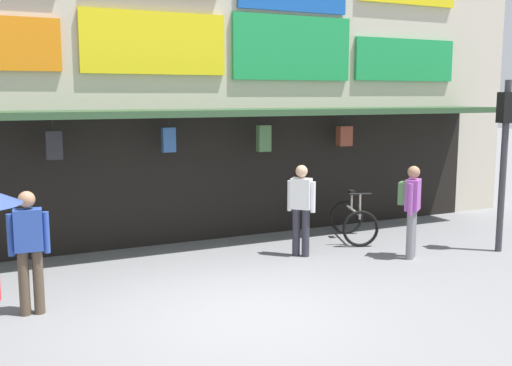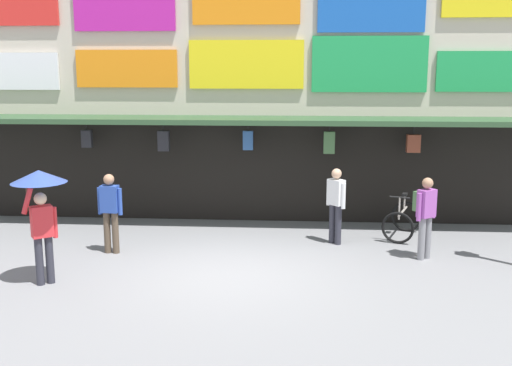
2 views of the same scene
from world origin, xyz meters
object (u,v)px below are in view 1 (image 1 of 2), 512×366
Objects in this scene: pedestrian_in_blue at (411,204)px; pedestrian_in_purple at (301,205)px; bicycle_parked at (353,221)px; pedestrian_in_black at (29,246)px; traffic_light_far at (505,138)px.

pedestrian_in_blue is 1.00× the size of pedestrian_in_purple.
bicycle_parked is at bearing 96.31° from pedestrian_in_blue.
pedestrian_in_black reaches higher than bicycle_parked.
traffic_light_far is at bearing -19.98° from pedestrian_in_purple.
pedestrian_in_purple is at bearing -159.21° from bicycle_parked.
pedestrian_in_blue is (-1.83, 0.35, -1.16)m from traffic_light_far.
bicycle_parked is (-2.00, 1.88, -1.75)m from traffic_light_far.
pedestrian_in_purple is (-1.73, 0.95, -0.04)m from pedestrian_in_blue.
pedestrian_in_purple reaches higher than bicycle_parked.
traffic_light_far is at bearing -43.28° from bicycle_parked.
pedestrian_in_black is (-6.27, -1.60, 0.55)m from bicycle_parked.
pedestrian_in_purple is at bearing 151.30° from pedestrian_in_blue.
bicycle_parked is at bearing 136.72° from traffic_light_far.
pedestrian_in_black is at bearing -179.41° from pedestrian_in_blue.
pedestrian_in_black is 6.44m from pedestrian_in_blue.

